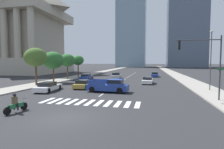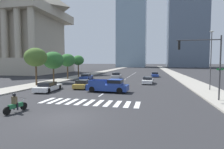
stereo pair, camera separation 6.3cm
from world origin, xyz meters
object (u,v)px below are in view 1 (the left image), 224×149
Objects in this scene: sedan_blue_1 at (86,77)px; sedan_blue_5 at (155,75)px; sedan_silver_0 at (116,76)px; sedan_white_3 at (48,87)px; street_tree_nearest at (36,57)px; pickup_truck at (110,86)px; traffic_signal_near at (204,56)px; street_lamp_east at (211,56)px; street_tree_fourth at (78,60)px; sedan_white_2 at (148,81)px; street_tree_second at (53,60)px; street_tree_third at (67,60)px; motorcycle_trailing at (16,105)px; sedan_gold_4 at (83,84)px.

sedan_blue_5 is at bearing -57.24° from sedan_blue_1.
sedan_silver_0 reaches higher than sedan_white_3.
sedan_white_3 is at bearing -41.65° from street_tree_nearest.
street_tree_nearest is (-18.88, -22.93, 4.03)m from sedan_blue_5.
pickup_truck is 0.87× the size of traffic_signal_near.
sedan_blue_5 is at bearing 106.62° from street_lamp_east.
street_tree_fourth is at bearing -73.58° from sedan_blue_5.
pickup_truck reaches higher than sedan_white_2.
street_tree_second reaches higher than street_tree_fourth.
sedan_blue_1 reaches higher than sedan_white_3.
street_tree_second is at bearing 150.34° from pickup_truck.
pickup_truck is 1.21× the size of sedan_blue_5.
sedan_blue_1 is 13.93m from sedan_white_2.
street_tree_second is (-25.56, 4.70, -0.46)m from street_lamp_east.
sedan_blue_5 is at bearing 176.96° from sedan_white_2.
street_tree_third is at bearing 112.03° from sedan_silver_0.
street_tree_nearest is at bearing 37.21° from motorcycle_trailing.
street_tree_third is 1.02× the size of street_tree_fourth.
sedan_blue_1 is 0.87× the size of street_tree_second.
street_lamp_east is at bearing -10.43° from street_tree_second.
sedan_silver_0 is at bearing -19.42° from sedan_white_3.
pickup_truck is at bearing -123.37° from sedan_gold_4.
sedan_white_2 is 20.27m from street_tree_fourth.
motorcycle_trailing is at bearing 172.01° from sedan_silver_0.
motorcycle_trailing is 0.44× the size of sedan_white_3.
street_tree_nearest is 1.05× the size of street_tree_second.
street_tree_second is 1.05× the size of street_tree_fourth.
sedan_silver_0 reaches higher than sedan_gold_4.
street_tree_nearest reaches higher than sedan_white_3.
sedan_white_2 is at bearing -12.57° from street_tree_third.
pickup_truck is 17.06m from sedan_blue_1.
sedan_blue_1 is 0.63× the size of street_lamp_east.
street_tree_second reaches higher than sedan_gold_4.
traffic_signal_near is 23.80m from street_tree_nearest.
street_lamp_east is 30.44m from street_tree_fourth.
street_tree_fourth is (-8.05, 17.45, 3.72)m from sedan_gold_4.
sedan_blue_1 is at bearing 70.48° from street_tree_nearest.
motorcycle_trailing is 10.23m from sedan_white_3.
street_tree_nearest is (-4.12, -11.62, 4.00)m from sedan_blue_1.
motorcycle_trailing is 23.08m from sedan_white_2.
street_tree_second is at bearing 133.15° from sedan_silver_0.
sedan_gold_4 is 19.57m from street_tree_fourth.
street_tree_third reaches higher than sedan_gold_4.
sedan_blue_1 is at bearing 122.64° from sedan_silver_0.
street_tree_third is (-0.00, 5.86, 0.06)m from street_tree_second.
sedan_white_3 is 11.02m from street_tree_second.
street_tree_second is 11.81m from street_tree_fourth.
sedan_gold_4 is at bearing -176.96° from street_lamp_east.
traffic_signal_near is at bearing -56.22° from motorcycle_trailing.
street_tree_nearest reaches higher than street_tree_third.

